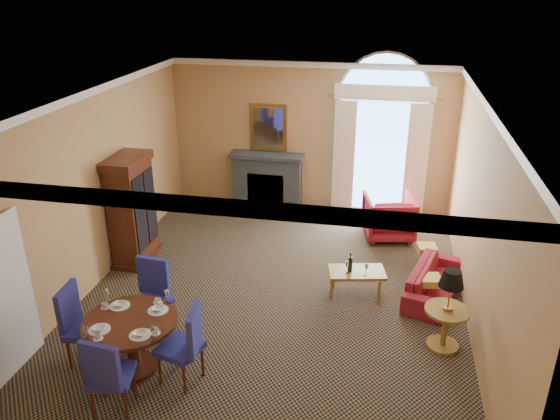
% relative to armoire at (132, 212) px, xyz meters
% --- Properties ---
extents(ground, '(7.50, 7.50, 0.00)m').
position_rel_armoire_xyz_m(ground, '(2.72, -0.71, -0.95)').
color(ground, black).
rests_on(ground, ground).
extents(room_envelope, '(6.04, 7.52, 3.45)m').
position_rel_armoire_xyz_m(room_envelope, '(2.69, -0.05, 1.56)').
color(room_envelope, tan).
rests_on(room_envelope, ground).
extents(armoire, '(0.56, 1.00, 1.96)m').
position_rel_armoire_xyz_m(armoire, '(0.00, 0.00, 0.00)').
color(armoire, '#3C190D').
rests_on(armoire, ground).
extents(dining_table, '(1.21, 1.21, 0.96)m').
position_rel_armoire_xyz_m(dining_table, '(1.29, -2.84, -0.38)').
color(dining_table, '#3C190D').
rests_on(dining_table, ground).
extents(dining_chair_north, '(0.61, 0.61, 1.10)m').
position_rel_armoire_xyz_m(dining_chair_north, '(1.19, -1.93, -0.32)').
color(dining_chair_north, navy).
rests_on(dining_chair_north, ground).
extents(dining_chair_south, '(0.58, 0.58, 1.10)m').
position_rel_armoire_xyz_m(dining_chair_south, '(1.39, -3.68, -0.32)').
color(dining_chair_south, navy).
rests_on(dining_chair_south, ground).
extents(dining_chair_east, '(0.61, 0.61, 1.10)m').
position_rel_armoire_xyz_m(dining_chair_east, '(2.09, -2.94, -0.32)').
color(dining_chair_east, navy).
rests_on(dining_chair_east, ground).
extents(dining_chair_west, '(0.55, 0.54, 1.10)m').
position_rel_armoire_xyz_m(dining_chair_west, '(0.52, -2.79, -0.32)').
color(dining_chair_west, navy).
rests_on(dining_chair_west, ground).
extents(sofa, '(1.10, 1.81, 0.49)m').
position_rel_armoire_xyz_m(sofa, '(5.27, -0.19, -0.70)').
color(sofa, maroon).
rests_on(sofa, ground).
extents(armchair, '(1.11, 1.13, 0.87)m').
position_rel_armoire_xyz_m(armchair, '(4.49, 1.85, -0.51)').
color(armchair, maroon).
rests_on(armchair, ground).
extents(coffee_table, '(0.98, 0.67, 0.79)m').
position_rel_armoire_xyz_m(coffee_table, '(4.02, -0.47, -0.53)').
color(coffee_table, olive).
rests_on(coffee_table, ground).
extents(side_table, '(0.61, 0.61, 1.19)m').
position_rel_armoire_xyz_m(side_table, '(5.32, -1.55, -0.20)').
color(side_table, olive).
rests_on(side_table, ground).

